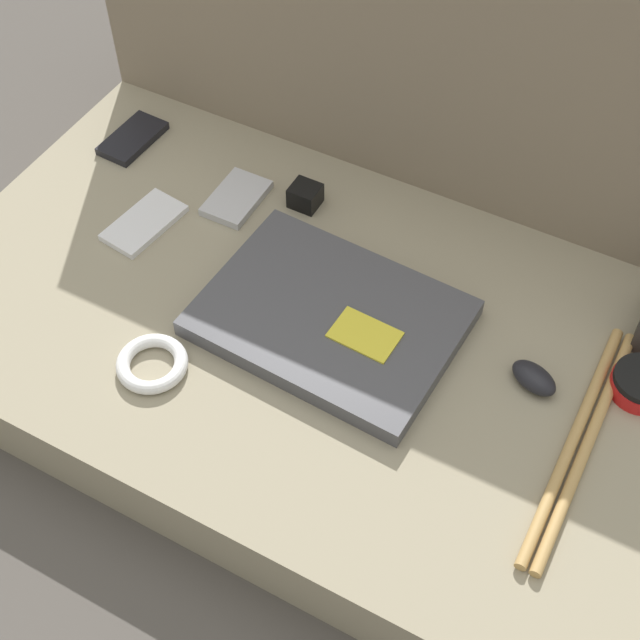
{
  "coord_description": "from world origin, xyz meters",
  "views": [
    {
      "loc": [
        0.36,
        -0.67,
        1.1
      ],
      "look_at": [
        0.0,
        0.0,
        0.13
      ],
      "focal_mm": 50.0,
      "sensor_mm": 36.0,
      "label": 1
    }
  ],
  "objects_px": {
    "phone_black": "(144,223)",
    "charger_brick": "(305,196)",
    "phone_small": "(133,138)",
    "phone_silver": "(236,198)",
    "computer_mouse": "(534,378)",
    "laptop": "(330,318)"
  },
  "relations": [
    {
      "from": "laptop",
      "to": "charger_brick",
      "type": "xyz_separation_m",
      "value": [
        -0.15,
        0.19,
        0.0
      ]
    },
    {
      "from": "phone_black",
      "to": "charger_brick",
      "type": "distance_m",
      "value": 0.25
    },
    {
      "from": "phone_black",
      "to": "charger_brick",
      "type": "relative_size",
      "value": 3.02
    },
    {
      "from": "phone_small",
      "to": "computer_mouse",
      "type": "bearing_deg",
      "value": -8.34
    },
    {
      "from": "computer_mouse",
      "to": "charger_brick",
      "type": "relative_size",
      "value": 1.7
    },
    {
      "from": "computer_mouse",
      "to": "charger_brick",
      "type": "height_order",
      "value": "charger_brick"
    },
    {
      "from": "computer_mouse",
      "to": "phone_small",
      "type": "relative_size",
      "value": 0.64
    },
    {
      "from": "phone_black",
      "to": "laptop",
      "type": "bearing_deg",
      "value": 1.6
    },
    {
      "from": "charger_brick",
      "to": "computer_mouse",
      "type": "bearing_deg",
      "value": -19.86
    },
    {
      "from": "phone_silver",
      "to": "phone_black",
      "type": "bearing_deg",
      "value": -131.26
    },
    {
      "from": "phone_small",
      "to": "charger_brick",
      "type": "relative_size",
      "value": 2.67
    },
    {
      "from": "computer_mouse",
      "to": "phone_silver",
      "type": "height_order",
      "value": "computer_mouse"
    },
    {
      "from": "computer_mouse",
      "to": "phone_black",
      "type": "bearing_deg",
      "value": -159.97
    },
    {
      "from": "computer_mouse",
      "to": "charger_brick",
      "type": "xyz_separation_m",
      "value": [
        -0.43,
        0.16,
        0.0
      ]
    },
    {
      "from": "charger_brick",
      "to": "phone_small",
      "type": "bearing_deg",
      "value": -178.9
    },
    {
      "from": "phone_small",
      "to": "phone_black",
      "type": "bearing_deg",
      "value": -46.49
    },
    {
      "from": "phone_black",
      "to": "phone_small",
      "type": "distance_m",
      "value": 0.2
    },
    {
      "from": "phone_silver",
      "to": "charger_brick",
      "type": "xyz_separation_m",
      "value": [
        0.1,
        0.05,
        0.01
      ]
    },
    {
      "from": "phone_black",
      "to": "phone_small",
      "type": "relative_size",
      "value": 1.13
    },
    {
      "from": "computer_mouse",
      "to": "phone_small",
      "type": "distance_m",
      "value": 0.77
    },
    {
      "from": "phone_small",
      "to": "laptop",
      "type": "bearing_deg",
      "value": -18.8
    },
    {
      "from": "phone_black",
      "to": "phone_small",
      "type": "bearing_deg",
      "value": 138.18
    }
  ]
}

